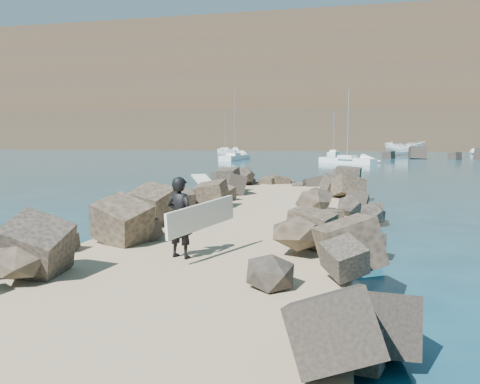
% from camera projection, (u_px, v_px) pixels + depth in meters
% --- Properties ---
extents(ground, '(800.00, 800.00, 0.00)m').
position_uv_depth(ground, '(247.00, 238.00, 14.11)').
color(ground, '#0F384C').
rests_on(ground, ground).
extents(jetty, '(6.00, 26.00, 0.60)m').
position_uv_depth(jetty, '(231.00, 242.00, 12.14)').
color(jetty, '#8C7759').
rests_on(jetty, ground).
extents(riprap_left, '(2.60, 22.00, 1.00)m').
position_uv_depth(riprap_left, '(136.00, 226.00, 13.24)').
color(riprap_left, black).
rests_on(riprap_left, ground).
extents(riprap_right, '(2.60, 22.00, 1.00)m').
position_uv_depth(riprap_right, '(346.00, 236.00, 11.95)').
color(riprap_right, black).
rests_on(riprap_right, ground).
extents(headland, '(360.00, 140.00, 32.00)m').
position_uv_depth(headland, '(369.00, 100.00, 164.91)').
color(headland, '#2D4919').
rests_on(headland, ground).
extents(surfboard_resting, '(1.83, 2.39, 0.08)m').
position_uv_depth(surfboard_resting, '(206.00, 186.00, 18.83)').
color(surfboard_resting, silver).
rests_on(surfboard_resting, riprap_left).
extents(boat_imported, '(6.67, 4.00, 2.42)m').
position_uv_depth(boat_imported, '(404.00, 148.00, 75.10)').
color(boat_imported, white).
rests_on(boat_imported, ground).
extents(surfer_with_board, '(1.21, 1.90, 1.64)m').
position_uv_depth(surfer_with_board, '(183.00, 217.00, 9.30)').
color(surfer_with_board, black).
rests_on(surfer_with_board, jetty).
extents(sailboat_e, '(4.77, 6.58, 8.20)m').
position_uv_depth(sailboat_e, '(225.00, 151.00, 93.15)').
color(sailboat_e, white).
rests_on(sailboat_e, ground).
extents(sailboat_c, '(6.65, 5.38, 8.53)m').
position_uv_depth(sailboat_c, '(347.00, 160.00, 53.79)').
color(sailboat_c, white).
rests_on(sailboat_c, ground).
extents(sailboat_b, '(1.81, 5.97, 7.22)m').
position_uv_depth(sailboat_b, '(333.00, 154.00, 76.35)').
color(sailboat_b, white).
rests_on(sailboat_b, ground).
extents(sailboat_a, '(2.55, 7.91, 9.30)m').
position_uv_depth(sailboat_a, '(235.00, 157.00, 62.10)').
color(sailboat_a, white).
rests_on(sailboat_a, ground).
extents(headland_buildings, '(137.50, 30.50, 5.00)m').
position_uv_depth(headland_buildings, '(394.00, 43.00, 153.75)').
color(headland_buildings, white).
rests_on(headland_buildings, headland).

